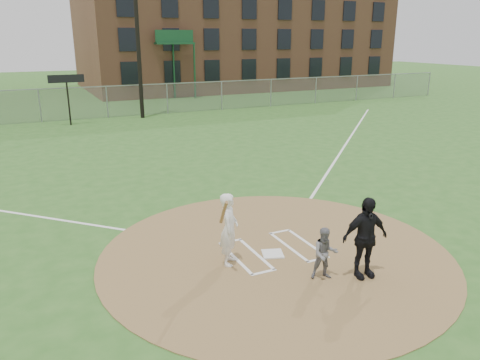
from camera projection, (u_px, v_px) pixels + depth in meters
name	position (u px, v px, depth m)	size (l,w,h in m)	color
ground	(275.00, 253.00, 11.27)	(140.00, 140.00, 0.00)	#2D5D1F
dirt_circle	(275.00, 253.00, 11.26)	(8.40, 8.40, 0.02)	olive
home_plate	(273.00, 254.00, 11.16)	(0.49, 0.49, 0.03)	silver
foul_line_first	(346.00, 144.00, 22.72)	(0.10, 24.00, 0.01)	white
catcher	(325.00, 254.00, 9.91)	(0.56, 0.44, 1.15)	slate
umpire	(365.00, 238.00, 9.91)	(1.06, 0.44, 1.80)	black
batters_boxes	(272.00, 250.00, 11.39)	(2.08, 1.88, 0.01)	white
batter_at_plate	(229.00, 229.00, 10.50)	(0.72, 1.07, 1.78)	white
outfield_fence	(107.00, 102.00, 29.99)	(56.08, 0.08, 2.03)	slate
brick_warehouse	(231.00, 12.00, 48.42)	(30.00, 17.17, 15.00)	#975C41
light_pole	(136.00, 9.00, 28.30)	(1.20, 0.30, 12.22)	black
scoreboard_sign	(67.00, 84.00, 27.01)	(2.00, 0.10, 2.93)	black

